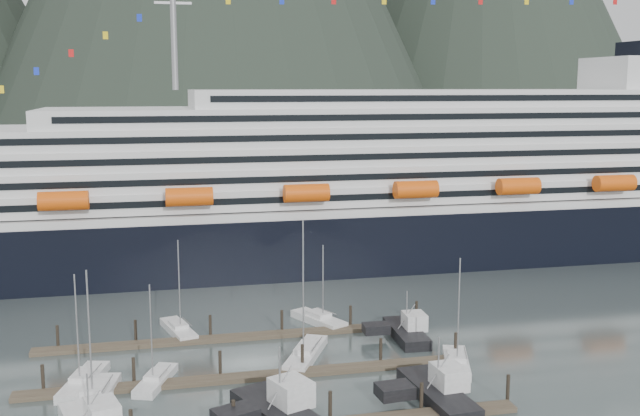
% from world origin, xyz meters
% --- Properties ---
extents(ground, '(1600.00, 1600.00, 0.00)m').
position_xyz_m(ground, '(0.00, 0.00, 0.00)').
color(ground, '#4F5D5C').
rests_on(ground, ground).
extents(cruise_ship, '(210.00, 30.40, 50.30)m').
position_xyz_m(cruise_ship, '(30.03, 54.94, 12.04)').
color(cruise_ship, black).
rests_on(cruise_ship, ground).
extents(dock_mid, '(48.18, 2.28, 3.20)m').
position_xyz_m(dock_mid, '(-4.93, 3.05, 0.31)').
color(dock_mid, '#45382C').
rests_on(dock_mid, ground).
extents(dock_far, '(48.18, 2.28, 3.20)m').
position_xyz_m(dock_far, '(-4.93, 16.05, 0.31)').
color(dock_far, '#45382C').
rests_on(dock_far, ground).
extents(sailboat_a, '(4.70, 10.15, 14.15)m').
position_xyz_m(sailboat_a, '(-20.67, 0.82, 0.44)').
color(sailboat_a, silver).
rests_on(sailboat_a, ground).
extents(sailboat_b, '(4.97, 10.04, 12.70)m').
position_xyz_m(sailboat_b, '(-22.15, 4.94, 0.41)').
color(sailboat_b, silver).
rests_on(sailboat_b, ground).
extents(sailboat_c, '(4.93, 8.40, 11.38)m').
position_xyz_m(sailboat_c, '(-14.78, 3.80, 0.39)').
color(sailboat_c, silver).
rests_on(sailboat_c, ground).
extents(sailboat_d, '(7.21, 11.06, 16.82)m').
position_xyz_m(sailboat_d, '(2.16, 7.79, 0.44)').
color(sailboat_d, silver).
rests_on(sailboat_d, ground).
extents(sailboat_e, '(4.56, 9.35, 12.60)m').
position_xyz_m(sailboat_e, '(-11.79, 19.99, 0.40)').
color(sailboat_e, silver).
rests_on(sailboat_e, ground).
extents(sailboat_f, '(6.27, 9.21, 11.14)m').
position_xyz_m(sailboat_f, '(6.44, 19.99, 0.41)').
color(sailboat_f, silver).
rests_on(sailboat_f, ground).
extents(sailboat_h, '(5.32, 9.24, 13.08)m').
position_xyz_m(sailboat_h, '(18.00, 1.41, 0.42)').
color(sailboat_h, silver).
rests_on(sailboat_h, ground).
extents(trawler_b, '(10.79, 12.95, 8.06)m').
position_xyz_m(trawler_b, '(-3.69, -7.90, 0.99)').
color(trawler_b, black).
rests_on(trawler_b, ground).
extents(trawler_d, '(9.22, 12.44, 7.26)m').
position_xyz_m(trawler_d, '(12.41, -6.68, 0.92)').
color(trawler_d, black).
rests_on(trawler_d, ground).
extents(trawler_e, '(7.89, 10.35, 6.61)m').
position_xyz_m(trawler_e, '(15.62, 11.78, 0.86)').
color(trawler_e, black).
rests_on(trawler_e, ground).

